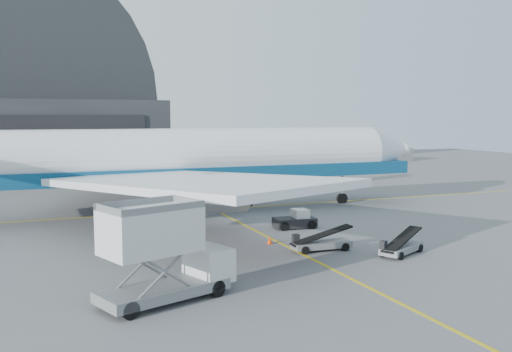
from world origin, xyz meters
name	(u,v)px	position (x,y,z in m)	size (l,w,h in m)	color
ground	(298,252)	(0.00, 0.00, 0.00)	(200.00, 200.00, 0.00)	#565659
taxi_lines	(237,221)	(0.00, 12.67, 0.01)	(80.00, 42.12, 0.02)	gold
distant_bldg_a	(311,161)	(38.00, 72.00, 0.00)	(14.00, 8.00, 4.00)	black
distant_bldg_b	(389,161)	(55.00, 68.00, 0.00)	(8.00, 6.00, 2.80)	slate
airliner	(175,159)	(-4.25, 18.74, 5.41)	(55.13, 53.46, 19.35)	white
catering_truck	(162,254)	(-11.27, -7.21, 2.51)	(7.67, 4.94, 4.95)	slate
pushback_tug	(296,221)	(3.68, 8.01, 0.61)	(3.69, 2.37, 1.63)	black
belt_loader_a	(401,247)	(6.33, -3.32, 0.52)	(4.32, 3.15, 1.67)	slate
belt_loader_b	(320,243)	(1.68, -0.21, 0.54)	(4.60, 1.79, 1.74)	slate
traffic_cone	(270,240)	(-0.84, 3.12, 0.28)	(0.41, 0.41, 0.59)	#E23807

